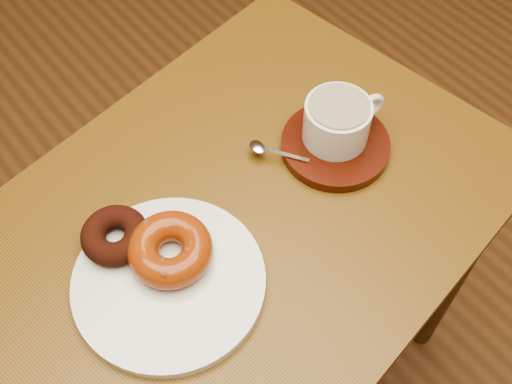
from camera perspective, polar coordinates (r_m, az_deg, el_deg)
cafe_table at (r=1.00m, az=-0.89°, el=-4.88°), size 0.84×0.68×0.72m
donut_plate at (r=0.85m, az=-7.74°, el=-7.90°), size 0.28×0.28×0.02m
donut_cinnamon at (r=0.87m, az=-12.43°, el=-3.79°), size 0.11×0.11×0.03m
donut_caramel at (r=0.84m, az=-7.63°, el=-5.08°), size 0.15×0.15×0.04m
saucer at (r=0.97m, az=7.05°, el=4.14°), size 0.18×0.18×0.02m
coffee_cup at (r=0.94m, az=7.30°, el=6.31°), size 0.13×0.10×0.07m
teaspoon at (r=0.94m, az=0.62°, el=3.91°), size 0.05×0.08×0.01m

